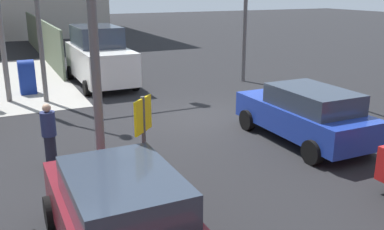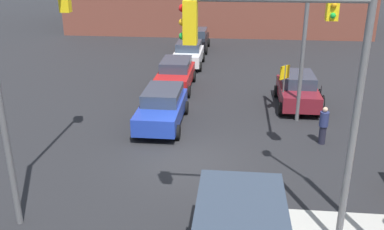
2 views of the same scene
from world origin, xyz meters
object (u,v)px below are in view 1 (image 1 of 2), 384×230
hatchback_maroon (120,213)px  pedestrian_crossing (49,134)px  van_white_delivery (99,56)px  sedan_blue (305,113)px  mailbox_blue (27,76)px

hatchback_maroon → pedestrian_crossing: hatchback_maroon is taller
van_white_delivery → pedestrian_crossing: 9.41m
hatchback_maroon → sedan_blue: (3.18, -6.36, 0.00)m
sedan_blue → pedestrian_crossing: 6.98m
hatchback_maroon → sedan_blue: bearing=-63.4°
mailbox_blue → van_white_delivery: van_white_delivery is taller
hatchback_maroon → pedestrian_crossing: size_ratio=2.54×
hatchback_maroon → pedestrian_crossing: 4.58m
hatchback_maroon → van_white_delivery: 13.65m
pedestrian_crossing → van_white_delivery: bearing=82.1°
mailbox_blue → pedestrian_crossing: 8.20m
mailbox_blue → sedan_blue: bearing=-145.3°
sedan_blue → van_white_delivery: size_ratio=0.82×
mailbox_blue → pedestrian_crossing: (-8.20, 0.20, 0.06)m
mailbox_blue → pedestrian_crossing: size_ratio=0.90×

